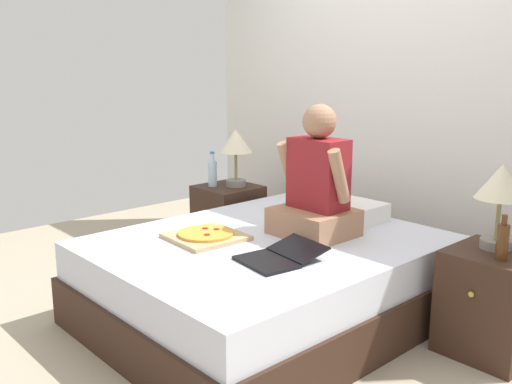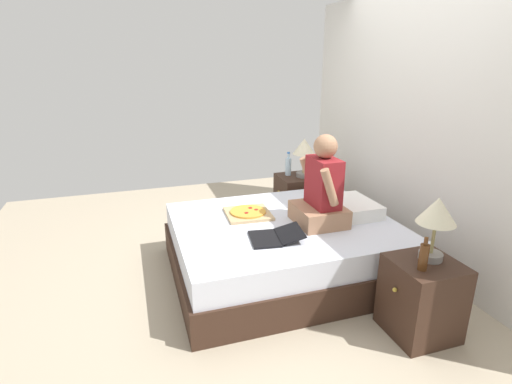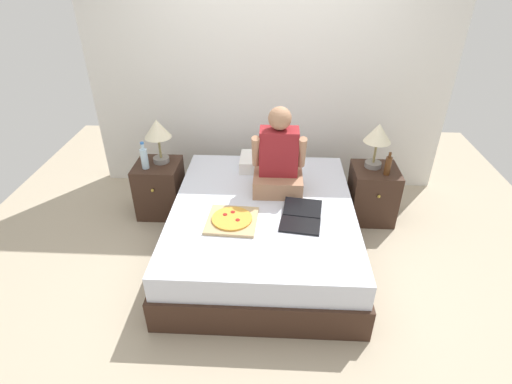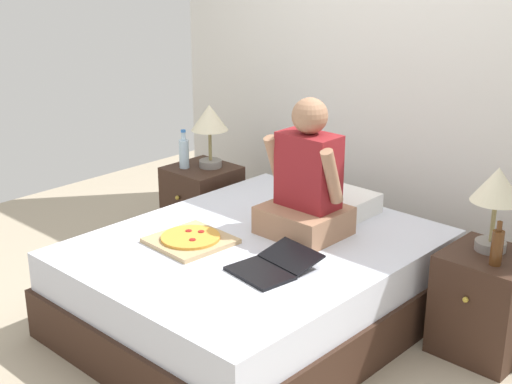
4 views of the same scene
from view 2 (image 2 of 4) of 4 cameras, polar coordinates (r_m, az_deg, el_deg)
The scene contains 13 objects.
ground_plane at distance 3.77m, azimuth 3.83°, elevation -11.28°, with size 5.82×5.82×0.00m, color tan.
wall_back at distance 4.02m, azimuth 22.41°, elevation 8.27°, with size 3.82×0.12×2.50m, color silver.
bed at distance 3.65m, azimuth 3.91°, elevation -7.90°, with size 1.61×1.95×0.50m.
nightstand_left at distance 4.78m, azimuth 5.87°, elevation -0.96°, with size 0.44×0.47×0.56m.
lamp_on_left_nightstand at distance 4.60m, azimuth 6.89°, elevation 6.09°, with size 0.26×0.26×0.45m.
water_bottle at distance 4.70m, azimuth 4.63°, elevation 3.74°, with size 0.07×0.07×0.28m.
nightstand_right at distance 3.11m, azimuth 22.56°, elevation -13.81°, with size 0.44×0.47×0.56m.
lamp_on_right_nightstand at distance 2.90m, azimuth 24.42°, elevation -3.03°, with size 0.26×0.26×0.45m.
beer_bottle at distance 2.83m, azimuth 22.84°, elevation -8.48°, with size 0.06×0.06×0.23m.
pillow at distance 3.82m, azimuth 13.80°, elevation -2.05°, with size 0.52×0.34×0.12m, color white.
person_seated at distance 3.45m, azimuth 9.34°, elevation 0.05°, with size 0.47×0.40×0.78m.
laptop at distance 3.19m, azimuth 2.42°, elevation -6.43°, with size 0.37×0.45×0.07m.
pizza_box at distance 3.67m, azimuth -1.15°, elevation -3.01°, with size 0.42×0.42×0.05m.
Camera 2 is at (3.02, -1.24, 1.88)m, focal length 28.00 mm.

